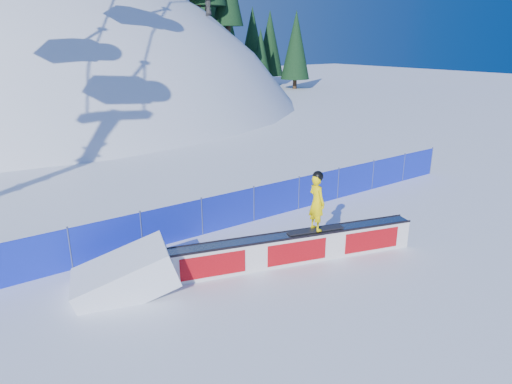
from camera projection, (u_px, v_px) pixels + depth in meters
ground at (324, 284)px, 11.62m from camera, size 160.00×160.00×0.00m
snow_hill at (49, 270)px, 49.75m from camera, size 64.00×64.00×64.00m
treeline at (225, 8)px, 53.50m from camera, size 20.54×11.46×20.15m
safety_fence at (229, 210)px, 14.90m from camera, size 22.05×0.05×1.30m
rail_box at (294, 248)px, 12.61m from camera, size 7.09×2.52×0.87m
snow_ramp at (127, 290)px, 11.34m from camera, size 2.88×2.24×1.59m
snowboarder at (317, 202)px, 12.41m from camera, size 1.66×0.74×1.72m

